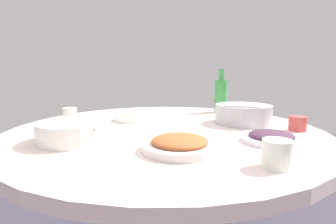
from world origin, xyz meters
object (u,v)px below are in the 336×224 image
Objects in this scene: soup_bowl at (74,132)px; tea_cup_far at (298,124)px; round_dining_table at (166,149)px; dish_eggplant at (271,138)px; dish_noodles at (134,117)px; dish_stirfry at (180,144)px; green_bottle at (221,95)px; tea_cup_side at (70,113)px; rice_bowl at (243,114)px; tea_cup_near at (277,154)px.

soup_bowl is 3.90× the size of tea_cup_far.
round_dining_table is 6.71× the size of dish_eggplant.
dish_noodles is at bearing -152.99° from soup_bowl.
round_dining_table is at bearing -121.69° from dish_stirfry.
green_bottle reaches higher than dish_noodles.
tea_cup_side is (0.37, -0.93, 0.01)m from dish_eggplant.
tea_cup_side is (0.22, -0.28, 0.01)m from dish_noodles.
dish_eggplant is at bearing 53.93° from green_bottle.
rice_bowl is at bearing 156.57° from round_dining_table.
tea_cup_far is at bearing -175.11° from dish_eggplant.
dish_eggplant is (-0.52, 0.46, -0.02)m from soup_bowl.
rice_bowl is 0.89m from tea_cup_side.
tea_cup_far is 1.10m from tea_cup_side.
dish_eggplant is 0.25m from tea_cup_far.
dish_noodles is 2.67× the size of tea_cup_side.
tea_cup_far is (-0.78, 0.44, -0.00)m from soup_bowl.
soup_bowl reaches higher than round_dining_table.
tea_cup_near is 1.08m from tea_cup_side.
round_dining_table is at bearing 91.45° from dish_noodles.
green_bottle is (-0.92, -0.08, 0.07)m from soup_bowl.
dish_eggplant is 0.77× the size of green_bottle.
tea_cup_near reaches higher than round_dining_table.
green_bottle is at bearing -126.07° from dish_eggplant.
green_bottle reaches higher than tea_cup_side.
rice_bowl is 0.76m from soup_bowl.
tea_cup_side is at bearing -51.88° from dish_noodles.
tea_cup_far reaches higher than tea_cup_side.
round_dining_table is 6.91× the size of dish_noodles.
dish_eggplant is 0.25m from tea_cup_near.
tea_cup_far is at bearing 100.44° from rice_bowl.
tea_cup_near reaches higher than tea_cup_far.
dish_eggplant is 1.00m from tea_cup_side.
rice_bowl reaches higher than dish_stirfry.
dish_noodles is 0.36m from tea_cup_side.
dish_eggplant is at bearing 138.61° from soup_bowl.
dish_noodles is (0.01, -0.24, 0.11)m from round_dining_table.
green_bottle is at bearing -132.23° from tea_cup_near.
round_dining_table is 5.17× the size of green_bottle.
dish_noodles reaches higher than round_dining_table.
tea_cup_near reaches higher than tea_cup_side.
dish_stirfry is 3.31× the size of tea_cup_side.
round_dining_table is 4.82× the size of soup_bowl.
dish_noodles is at bearing -94.92° from tea_cup_near.
dish_stirfry is 3.37× the size of tea_cup_far.
tea_cup_far reaches higher than round_dining_table.
soup_bowl is at bearing -7.82° from round_dining_table.
tea_cup_near is (0.07, 0.54, 0.13)m from round_dining_table.
green_bottle reaches higher than soup_bowl.
tea_cup_far is (-0.25, -0.02, 0.01)m from dish_eggplant.
dish_stirfry is at bearing 72.56° from dish_noodles.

